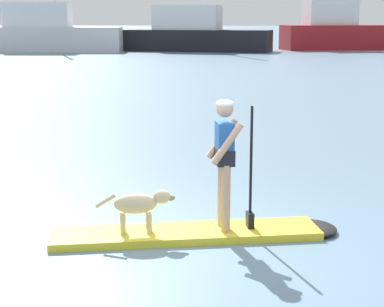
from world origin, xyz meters
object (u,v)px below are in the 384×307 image
(dog, at_px, (139,205))
(moored_boat_outer, at_px, (46,33))
(moored_boat_port, at_px, (335,31))
(moored_boat_center, at_px, (195,34))
(person_paddler, at_px, (226,154))
(paddleboard, at_px, (203,233))

(dog, distance_m, moored_boat_outer, 46.59)
(moored_boat_outer, xyz_separation_m, moored_boat_port, (23.88, 5.59, 0.12))
(dog, bearing_deg, moored_boat_center, 93.45)
(dog, bearing_deg, moored_boat_outer, 108.47)
(person_paddler, distance_m, dog, 1.27)
(moored_boat_outer, height_order, moored_boat_port, moored_boat_port)
(paddleboard, height_order, moored_boat_outer, moored_boat_outer)
(moored_boat_center, xyz_separation_m, moored_boat_port, (11.90, 3.60, 0.20))
(person_paddler, bearing_deg, dog, -167.97)
(person_paddler, xyz_separation_m, moored_boat_center, (-3.87, 45.94, 0.31))
(paddleboard, distance_m, moored_boat_center, 46.16)
(dog, bearing_deg, paddleboard, 12.03)
(person_paddler, distance_m, moored_boat_center, 46.10)
(paddleboard, height_order, person_paddler, person_paddler)
(moored_boat_center, bearing_deg, dog, -86.55)
(paddleboard, bearing_deg, dog, -167.97)
(person_paddler, bearing_deg, moored_boat_port, 80.79)
(moored_boat_outer, distance_m, moored_boat_center, 12.14)
(moored_boat_outer, relative_size, moored_boat_center, 0.96)
(moored_boat_outer, relative_size, moored_boat_port, 1.02)
(moored_boat_center, bearing_deg, paddleboard, -85.54)
(paddleboard, relative_size, moored_boat_port, 0.33)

